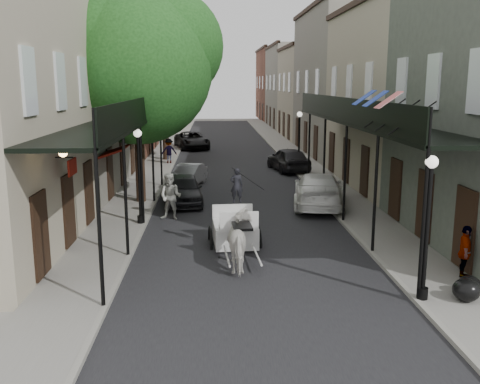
{
  "coord_description": "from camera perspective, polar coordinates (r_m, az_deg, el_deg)",
  "views": [
    {
      "loc": [
        -1.24,
        -14.64,
        5.57
      ],
      "look_at": [
        -0.24,
        4.67,
        1.6
      ],
      "focal_mm": 40.0,
      "sensor_mm": 36.0,
      "label": 1
    }
  ],
  "objects": [
    {
      "name": "ground",
      "position": [
        15.71,
        1.79,
        -9.17
      ],
      "size": [
        140.0,
        140.0,
        0.0
      ],
      "primitive_type": "plane",
      "color": "gray",
      "rests_on": "ground"
    },
    {
      "name": "road",
      "position": [
        35.1,
        -0.9,
        2.47
      ],
      "size": [
        8.0,
        90.0,
        0.01
      ],
      "primitive_type": "cube",
      "color": "black",
      "rests_on": "ground"
    },
    {
      "name": "sidewalk_left",
      "position": [
        35.27,
        -9.05,
        2.46
      ],
      "size": [
        2.2,
        90.0,
        0.12
      ],
      "primitive_type": "cube",
      "color": "gray",
      "rests_on": "ground"
    },
    {
      "name": "sidewalk_right",
      "position": [
        35.62,
        7.17,
        2.61
      ],
      "size": [
        2.2,
        90.0,
        0.12
      ],
      "primitive_type": "cube",
      "color": "gray",
      "rests_on": "ground"
    },
    {
      "name": "building_row_left",
      "position": [
        45.24,
        -12.56,
        10.92
      ],
      "size": [
        5.0,
        80.0,
        10.5
      ],
      "primitive_type": "cube",
      "color": "#A29881",
      "rests_on": "ground"
    },
    {
      "name": "building_row_right",
      "position": [
        45.71,
        9.65,
        11.03
      ],
      "size": [
        5.0,
        80.0,
        10.5
      ],
      "primitive_type": "cube",
      "color": "gray",
      "rests_on": "ground"
    },
    {
      "name": "gallery_left",
      "position": [
        21.96,
        -12.36,
        7.37
      ],
      "size": [
        2.2,
        18.05,
        4.88
      ],
      "color": "black",
      "rests_on": "sidewalk_left"
    },
    {
      "name": "gallery_right",
      "position": [
        22.49,
        12.7,
        7.45
      ],
      "size": [
        2.2,
        18.05,
        4.88
      ],
      "color": "black",
      "rests_on": "sidewalk_right"
    },
    {
      "name": "tree_near",
      "position": [
        25.01,
        -10.03,
        13.53
      ],
      "size": [
        7.31,
        6.8,
        9.63
      ],
      "color": "#382619",
      "rests_on": "sidewalk_left"
    },
    {
      "name": "tree_far",
      "position": [
        38.93,
        -7.55,
        11.89
      ],
      "size": [
        6.45,
        6.0,
        8.61
      ],
      "color": "#382619",
      "rests_on": "sidewalk_left"
    },
    {
      "name": "lamppost_right_near",
      "position": [
        14.16,
        19.34,
        -3.46
      ],
      "size": [
        0.32,
        0.32,
        3.71
      ],
      "color": "black",
      "rests_on": "sidewalk_right"
    },
    {
      "name": "lamppost_left",
      "position": [
        21.13,
        -10.7,
        1.81
      ],
      "size": [
        0.32,
        0.32,
        3.71
      ],
      "color": "black",
      "rests_on": "sidewalk_left"
    },
    {
      "name": "lamppost_right_far",
      "position": [
        33.26,
        6.32,
        5.45
      ],
      "size": [
        0.32,
        0.32,
        3.71
      ],
      "color": "black",
      "rests_on": "sidewalk_right"
    },
    {
      "name": "horse",
      "position": [
        16.28,
        0.27,
        -5.24
      ],
      "size": [
        1.04,
        2.07,
        1.71
      ],
      "primitive_type": "imported",
      "rotation": [
        0.0,
        0.0,
        3.2
      ],
      "color": "silver",
      "rests_on": "ground"
    },
    {
      "name": "carriage",
      "position": [
        18.76,
        -0.67,
        -2.15
      ],
      "size": [
        1.86,
        2.6,
        2.85
      ],
      "rotation": [
        0.0,
        0.0,
        0.06
      ],
      "color": "black",
      "rests_on": "ground"
    },
    {
      "name": "pedestrian_walking",
      "position": [
        22.14,
        -7.41,
        -0.5
      ],
      "size": [
        1.12,
        0.99,
        1.94
      ],
      "primitive_type": "imported",
      "rotation": [
        0.0,
        0.0,
        -0.32
      ],
      "color": "beige",
      "rests_on": "ground"
    },
    {
      "name": "pedestrian_sidewalk_left",
      "position": [
        37.16,
        -7.6,
        4.37
      ],
      "size": [
        1.19,
        0.84,
        1.68
      ],
      "primitive_type": "imported",
      "rotation": [
        0.0,
        0.0,
        3.35
      ],
      "color": "gray",
      "rests_on": "sidewalk_left"
    },
    {
      "name": "pedestrian_sidewalk_right",
      "position": [
        16.32,
        22.87,
        -5.97
      ],
      "size": [
        0.69,
        0.99,
        1.55
      ],
      "primitive_type": "imported",
      "rotation": [
        0.0,
        0.0,
        1.2
      ],
      "color": "gray",
      "rests_on": "sidewalk_right"
    },
    {
      "name": "car_left_near",
      "position": [
        25.04,
        -6.02,
        0.31
      ],
      "size": [
        1.99,
        4.2,
        1.39
      ],
      "primitive_type": "imported",
      "rotation": [
        0.0,
        0.0,
        0.09
      ],
      "color": "black",
      "rests_on": "ground"
    },
    {
      "name": "car_left_mid",
      "position": [
        29.33,
        -5.58,
        1.77
      ],
      "size": [
        2.12,
        3.79,
        1.18
      ],
      "primitive_type": "imported",
      "rotation": [
        0.0,
        0.0,
        -0.26
      ],
      "color": "#999A9E",
      "rests_on": "ground"
    },
    {
      "name": "car_left_far",
      "position": [
        46.17,
        -5.15,
        5.52
      ],
      "size": [
        3.51,
        5.62,
        1.45
      ],
      "primitive_type": "imported",
      "rotation": [
        0.0,
        0.0,
        0.23
      ],
      "color": "black",
      "rests_on": "ground"
    },
    {
      "name": "car_right_near",
      "position": [
        24.59,
        8.36,
        0.23
      ],
      "size": [
        3.06,
        5.63,
        1.55
      ],
      "primitive_type": "imported",
      "rotation": [
        0.0,
        0.0,
        2.97
      ],
      "color": "white",
      "rests_on": "ground"
    },
    {
      "name": "car_right_far",
      "position": [
        34.32,
        5.18,
        3.51
      ],
      "size": [
        2.59,
        4.78,
        1.54
      ],
      "primitive_type": "imported",
      "rotation": [
        0.0,
        0.0,
        3.32
      ],
      "color": "black",
      "rests_on": "ground"
    },
    {
      "name": "trash_bags",
      "position": [
        15.11,
        23.11,
        -9.4
      ],
      "size": [
        0.95,
        1.1,
        0.59
      ],
      "color": "black",
      "rests_on": "sidewalk_right"
    }
  ]
}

